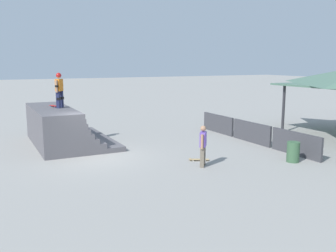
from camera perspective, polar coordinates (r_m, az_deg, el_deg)
The scene contains 8 objects.
ground_plane at distance 16.74m, azimuth -11.10°, elevation -4.68°, with size 160.00×160.00×0.00m, color gray.
quarter_pipe_ramp at distance 19.57m, azimuth -16.16°, elevation -0.35°, with size 5.96×3.66×1.87m.
skater_on_deck at distance 19.20m, azimuth -16.24°, elevation 5.62°, with size 0.69×0.56×1.72m.
skateboard_on_deck at distance 19.68m, azimuth -16.93°, elevation 2.95°, with size 0.79×0.39×0.09m.
bystander_walking at distance 14.87m, azimuth 5.36°, elevation -2.73°, with size 0.57×0.51×1.65m.
skateboard_on_ground at distance 15.88m, azimuth 4.63°, elevation -5.09°, with size 0.56×0.85×0.09m.
barrier_fence at distance 19.81m, azimuth 12.61°, elevation -0.94°, with size 8.99×0.12×1.05m.
trash_bin at distance 16.41m, azimuth 18.53°, elevation -3.77°, with size 0.52×0.52×0.85m, color #385B3D.
Camera 1 is at (15.64, -4.29, 4.11)m, focal length 40.00 mm.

